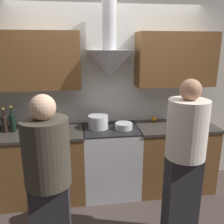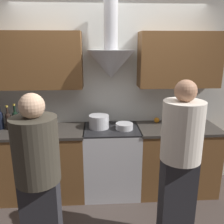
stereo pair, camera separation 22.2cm
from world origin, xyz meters
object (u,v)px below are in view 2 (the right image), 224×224
stock_pot (99,122)px  mixing_bowl (124,126)px  wine_bottle_6 (16,119)px  stove_range (112,160)px  orange_fruit (157,120)px  person_foreground_left (39,184)px  person_foreground_right (180,160)px  wine_bottle_4 (0,119)px  wine_bottle_5 (8,120)px

stock_pot → mixing_bowl: stock_pot is taller
mixing_bowl → wine_bottle_6: bearing=176.2°
stove_range → wine_bottle_6: wine_bottle_6 is taller
orange_fruit → person_foreground_left: size_ratio=0.04×
stove_range → person_foreground_right: bearing=-57.5°
stock_pot → person_foreground_right: person_foreground_right is taller
stove_range → wine_bottle_4: (-1.43, 0.07, 0.60)m
wine_bottle_5 → wine_bottle_6: size_ratio=0.94×
stove_range → stock_pot: 0.57m
wine_bottle_4 → person_foreground_left: (0.77, -1.28, -0.16)m
wine_bottle_4 → mixing_bowl: 1.60m
stove_range → mixing_bowl: size_ratio=4.14×
stove_range → orange_fruit: size_ratio=12.77×
wine_bottle_4 → wine_bottle_6: 0.20m
wine_bottle_5 → mixing_bowl: wine_bottle_5 is taller
stove_range → person_foreground_left: person_foreground_left is taller
stove_range → mixing_bowl: mixing_bowl is taller
stove_range → orange_fruit: 0.85m
stove_range → wine_bottle_6: bearing=177.6°
wine_bottle_4 → orange_fruit: 2.09m
stove_range → wine_bottle_6: size_ratio=2.77×
wine_bottle_5 → mixing_bowl: size_ratio=1.41×
wine_bottle_6 → person_foreground_left: person_foreground_left is taller
orange_fruit → person_foreground_left: 1.93m
stock_pot → mixing_bowl: bearing=-12.6°
stock_pot → person_foreground_right: size_ratio=0.15×
stove_range → wine_bottle_4: 1.55m
stove_range → wine_bottle_6: (-1.24, 0.05, 0.60)m
stove_range → person_foreground_right: person_foreground_right is taller
wine_bottle_4 → stove_range: bearing=-2.6°
orange_fruit → wine_bottle_4: bearing=-176.2°
mixing_bowl → person_foreground_right: size_ratio=0.13×
mixing_bowl → orange_fruit: 0.55m
wine_bottle_4 → person_foreground_left: 1.50m
person_foreground_right → wine_bottle_6: bearing=151.7°
stove_range → person_foreground_left: size_ratio=0.57×
orange_fruit → stove_range: bearing=-162.7°
wine_bottle_5 → orange_fruit: size_ratio=4.34×
mixing_bowl → stock_pot: bearing=167.4°
wine_bottle_4 → wine_bottle_5: size_ratio=1.02×
orange_fruit → wine_bottle_5: bearing=-175.5°
person_foreground_left → wine_bottle_6: bearing=114.4°
wine_bottle_5 → stock_pot: size_ratio=1.22×
wine_bottle_6 → stock_pot: (1.07, -0.02, -0.05)m
wine_bottle_5 → mixing_bowl: (1.49, -0.09, -0.09)m
wine_bottle_5 → orange_fruit: bearing=4.5°
orange_fruit → person_foreground_left: person_foreground_left is taller
person_foreground_left → person_foreground_right: size_ratio=0.97×
wine_bottle_4 → mixing_bowl: wine_bottle_4 is taller
wine_bottle_5 → person_foreground_right: (1.92, -0.98, -0.13)m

